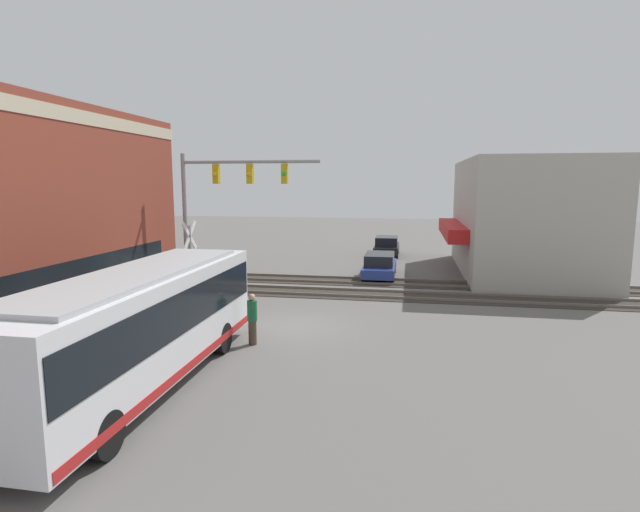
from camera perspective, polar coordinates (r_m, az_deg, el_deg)
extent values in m
plane|color=#605E5B|center=(19.59, -2.85, -8.05)|extent=(120.00, 120.00, 0.00)
cube|color=beige|center=(18.67, -30.68, 14.46)|extent=(19.08, 0.36, 0.50)
cube|color=black|center=(18.85, -29.05, -4.43)|extent=(15.86, 0.12, 2.20)
cube|color=#B2ADA3|center=(33.07, 22.21, 4.17)|extent=(13.24, 7.25, 6.92)
cube|color=red|center=(32.53, 14.91, 2.93)|extent=(9.27, 1.20, 0.80)
cube|color=silver|center=(14.37, -19.88, -7.36)|extent=(10.44, 2.55, 2.68)
cube|color=black|center=(14.27, -19.97, -5.80)|extent=(10.23, 2.59, 1.12)
cube|color=#B21E1E|center=(14.72, -19.65, -11.74)|extent=(10.23, 2.58, 0.24)
cube|color=#A5A8AA|center=(14.07, -20.17, -1.86)|extent=(8.87, 2.17, 0.12)
cylinder|color=black|center=(17.29, -14.63, -8.84)|extent=(1.00, 2.57, 1.00)
cylinder|color=black|center=(12.16, -27.99, -17.13)|extent=(1.00, 2.57, 1.00)
cylinder|color=gray|center=(24.66, -15.12, 3.22)|extent=(0.20, 0.20, 6.88)
cylinder|color=gray|center=(23.38, -8.03, 10.63)|extent=(0.16, 6.54, 0.16)
cube|color=gold|center=(23.92, -11.77, 9.16)|extent=(0.30, 0.27, 0.90)
sphere|color=yellow|center=(23.77, -11.92, 9.16)|extent=(0.20, 0.20, 0.20)
cube|color=gold|center=(23.36, -8.00, 9.28)|extent=(0.30, 0.27, 0.90)
sphere|color=yellow|center=(23.20, -8.13, 9.28)|extent=(0.20, 0.20, 0.20)
cube|color=gold|center=(22.91, -4.06, 9.36)|extent=(0.30, 0.27, 0.90)
sphere|color=green|center=(22.75, -4.16, 9.36)|extent=(0.20, 0.20, 0.20)
cylinder|color=gray|center=(23.87, -14.57, -0.89)|extent=(0.14, 0.14, 3.60)
cube|color=white|center=(23.70, -14.69, 2.21)|extent=(1.41, 0.06, 1.41)
cube|color=white|center=(23.70, -14.69, 2.21)|extent=(1.41, 0.06, 1.41)
cylinder|color=#38383A|center=(23.80, -14.61, 0.30)|extent=(0.08, 0.90, 0.08)
sphere|color=red|center=(23.57, -13.67, 0.25)|extent=(0.28, 0.28, 0.28)
sphere|color=red|center=(23.94, -15.64, 0.31)|extent=(0.28, 0.28, 0.28)
cube|color=#332D28|center=(25.28, 0.23, -4.23)|extent=(2.60, 60.00, 0.03)
cube|color=#6B6056|center=(24.58, -0.06, -4.45)|extent=(0.07, 60.00, 0.15)
cube|color=#6B6056|center=(25.96, 0.51, -3.76)|extent=(0.07, 60.00, 0.15)
cube|color=#332D28|center=(28.37, 1.35, -2.84)|extent=(2.60, 60.00, 0.03)
cube|color=#6B6056|center=(27.66, 1.12, -3.00)|extent=(0.07, 60.00, 0.15)
cube|color=#6B6056|center=(29.05, 1.57, -2.45)|extent=(0.07, 60.00, 0.15)
cube|color=navy|center=(29.69, 6.84, -1.39)|extent=(4.88, 1.80, 0.53)
cube|color=black|center=(29.36, 6.83, -0.34)|extent=(2.69, 1.62, 0.64)
cylinder|color=black|center=(31.22, 7.00, -1.29)|extent=(0.64, 1.82, 0.64)
cylinder|color=black|center=(28.24, 6.64, -2.31)|extent=(0.64, 1.82, 0.64)
cube|color=black|center=(38.43, 7.63, 0.84)|extent=(4.25, 1.80, 0.56)
cube|color=black|center=(38.15, 7.64, 1.71)|extent=(2.34, 1.62, 0.67)
cylinder|color=black|center=(39.77, 7.72, 0.78)|extent=(0.64, 1.82, 0.64)
cylinder|color=black|center=(37.16, 7.53, 0.25)|extent=(0.64, 1.82, 0.64)
cylinder|color=#473828|center=(17.53, -7.72, -8.66)|extent=(0.28, 0.28, 0.85)
cylinder|color=#195933|center=(17.32, -7.77, -6.20)|extent=(0.34, 0.34, 0.71)
sphere|color=tan|center=(17.20, -7.80, -4.70)|extent=(0.23, 0.23, 0.23)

